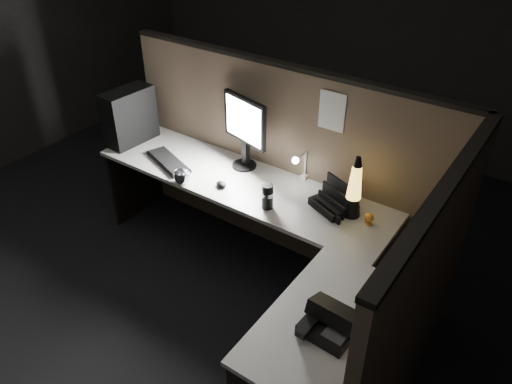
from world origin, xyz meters
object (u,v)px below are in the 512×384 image
Objects in this scene: monitor at (245,126)px; keyboard at (168,162)px; pc_tower at (130,116)px; lava_lamp at (354,192)px; desk_phone at (330,321)px.

monitor reaches higher than keyboard.
pc_tower is 1.02× the size of lava_lamp.
desk_phone reaches higher than keyboard.
pc_tower is at bearing -177.13° from lava_lamp.
pc_tower is 0.80× the size of monitor.
desk_phone is at bearing -24.74° from monitor.
pc_tower is 0.53m from keyboard.
keyboard is 1.06× the size of lava_lamp.
keyboard is (0.48, -0.10, -0.21)m from pc_tower.
keyboard is at bearing -172.26° from lava_lamp.
pc_tower reaches higher than keyboard.
lava_lamp is (1.43, 0.19, 0.17)m from keyboard.
desk_phone is (1.76, -0.73, 0.05)m from keyboard.
monitor is 1.65m from desk_phone.
pc_tower reaches higher than lava_lamp.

